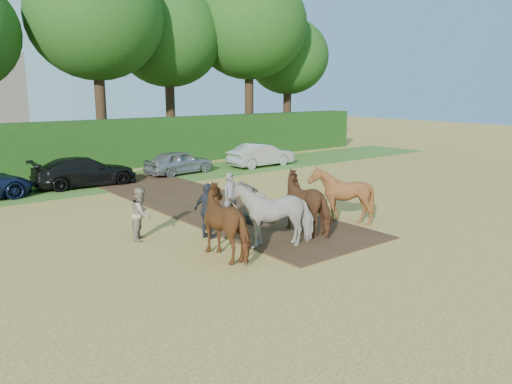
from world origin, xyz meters
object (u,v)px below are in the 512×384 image
spectator_near (141,214)px  spectator_far (208,211)px  plough_team (290,207)px  parked_cars (86,173)px

spectator_near → spectator_far: size_ratio=0.94×
plough_team → parked_cars: plough_team is taller
parked_cars → plough_team: bearing=-80.8°
spectator_near → parked_cars: 10.17m
spectator_near → plough_team: plough_team is taller
spectator_far → spectator_near: bearing=33.7°
plough_team → parked_cars: bearing=99.2°
spectator_far → parked_cars: size_ratio=0.07×
parked_cars → spectator_near: bearing=-100.5°
spectator_near → spectator_far: 2.17m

